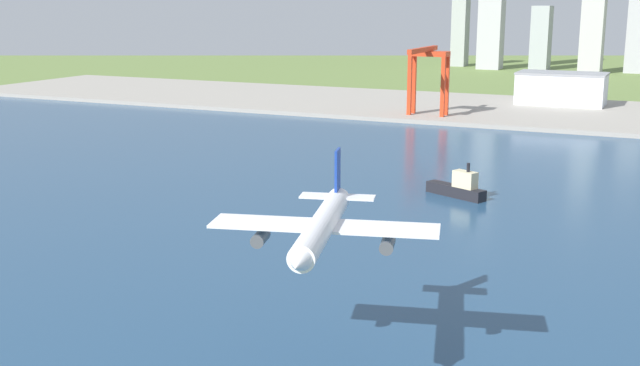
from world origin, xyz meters
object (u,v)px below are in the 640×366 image
(airplane_landing, at_px, (322,227))
(tugboat_small, at_px, (459,187))
(warehouse_main, at_px, (561,88))
(port_crane_red, at_px, (428,66))

(airplane_landing, height_order, tugboat_small, airplane_landing)
(airplane_landing, height_order, warehouse_main, airplane_landing)
(tugboat_small, relative_size, port_crane_red, 0.49)
(port_crane_red, relative_size, warehouse_main, 0.87)
(airplane_landing, xyz_separation_m, warehouse_main, (-17.28, 401.66, -15.54))
(warehouse_main, bearing_deg, tugboat_small, -89.12)
(tugboat_small, relative_size, warehouse_main, 0.42)
(airplane_landing, distance_m, warehouse_main, 402.33)
(airplane_landing, xyz_separation_m, tugboat_small, (-13.28, 142.63, -24.58))
(airplane_landing, relative_size, tugboat_small, 1.92)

